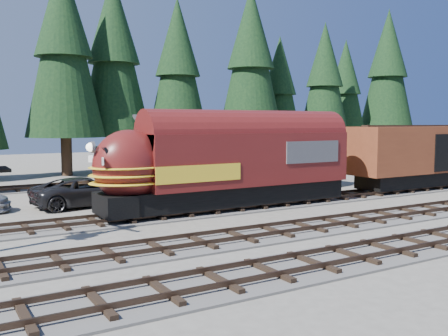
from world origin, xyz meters
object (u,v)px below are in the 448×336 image
boxcar (427,154)px  pickup_truck_a (86,192)px  depot (237,148)px  locomotive (223,166)px

boxcar → pickup_truck_a: 23.45m
depot → locomotive: 8.21m
depot → boxcar: size_ratio=0.98×
locomotive → boxcar: size_ratio=1.14×
locomotive → pickup_truck_a: 8.12m
locomotive → boxcar: (16.81, 0.00, 0.10)m
depot → boxcar: depot is taller
depot → boxcar: bearing=-28.8°
locomotive → pickup_truck_a: locomotive is taller
depot → pickup_truck_a: (-10.95, -1.24, -2.13)m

